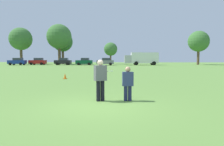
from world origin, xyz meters
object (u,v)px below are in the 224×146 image
traffic_cone (65,76)px  box_truck (142,58)px  parked_car_near_left (17,61)px  parked_car_mid_left (38,61)px  player_thrower (100,78)px  parked_car_mid_right (84,61)px  parked_car_center (63,61)px  player_defender (128,82)px  frisbee (110,71)px  parked_car_near_right (105,62)px

traffic_cone → box_truck: box_truck is taller
parked_car_near_left → parked_car_mid_left: same height
player_thrower → parked_car_mid_right: parked_car_mid_right is taller
traffic_cone → parked_car_center: (-10.79, 34.79, 0.69)m
traffic_cone → parked_car_mid_left: parked_car_mid_left is taller
box_truck → parked_car_mid_right: bearing=-175.3°
parked_car_near_left → box_truck: box_truck is taller
parked_car_center → parked_car_mid_right: (5.56, -0.16, 0.00)m
player_defender → parked_car_near_left: bearing=123.1°
parked_car_mid_right → player_defender: bearing=-76.4°
traffic_cone → parked_car_mid_left: (-17.51, 34.98, 0.69)m
player_defender → frisbee: 0.86m
parked_car_mid_left → parked_car_near_right: (17.80, -1.88, 0.00)m
parked_car_mid_left → box_truck: 26.91m
parked_car_mid_left → box_truck: size_ratio=0.50×
player_defender → frisbee: bearing=-179.6°
player_defender → parked_car_center: 46.48m
box_truck → player_defender: bearing=-95.2°
player_defender → parked_car_mid_right: size_ratio=0.33×
frisbee → box_truck: size_ratio=0.03×
frisbee → traffic_cone: 9.98m
parked_car_mid_left → parked_car_mid_right: (12.29, -0.35, 0.00)m
parked_car_mid_right → box_truck: bearing=4.7°
player_thrower → parked_car_center: 46.21m
player_thrower → parked_car_mid_left: parked_car_mid_left is taller
player_thrower → parked_car_near_right: parked_car_near_right is taller
parked_car_mid_left → player_defender: bearing=-62.5°
player_thrower → parked_car_near_right: (-3.85, 42.05, -0.04)m
player_thrower → parked_car_center: parked_car_center is taller
player_defender → parked_car_mid_left: parked_car_mid_left is taller
player_defender → traffic_cone: size_ratio=2.97×
frisbee → parked_car_near_left: 49.39m
player_thrower → player_defender: size_ratio=1.20×
player_thrower → frisbee: player_thrower is taller
parked_car_center → parked_car_mid_left: bearing=178.4°
player_defender → box_truck: size_ratio=0.17×
parked_car_mid_right → parked_car_near_right: bearing=-15.5°
parked_car_mid_right → player_thrower: bearing=-77.9°
player_thrower → parked_car_near_left: size_ratio=0.40×
player_defender → parked_car_near_left: parked_car_near_left is taller
traffic_cone → parked_car_mid_right: size_ratio=0.11×
parked_car_mid_left → parked_car_near_right: 17.90m
frisbee → box_truck: 44.94m
parked_car_near_left → parked_car_mid_left: (4.40, 2.10, 0.00)m
player_thrower → player_defender: bearing=5.9°
parked_car_near_right → frisbee: bearing=-84.2°
parked_car_mid_left → parked_car_center: 6.73m
player_thrower → parked_car_center: bearing=108.8°
player_thrower → traffic_cone: bearing=114.8°
box_truck → parked_car_mid_left: bearing=-178.2°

